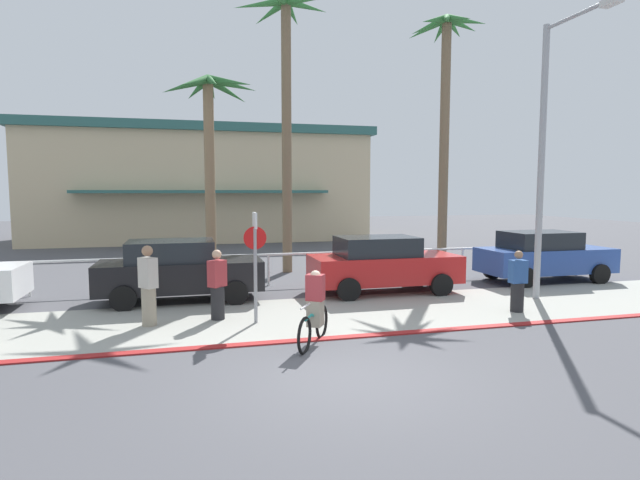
# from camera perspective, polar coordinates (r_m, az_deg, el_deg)

# --- Properties ---
(ground_plane) EXTENTS (80.00, 80.00, 0.00)m
(ground_plane) POSITION_cam_1_polar(r_m,az_deg,el_deg) (18.21, -6.45, -4.19)
(ground_plane) COLOR #4C4C51
(sidewalk_strip) EXTENTS (44.00, 4.00, 0.02)m
(sidewalk_strip) POSITION_cam_1_polar(r_m,az_deg,el_deg) (12.60, -2.70, -8.46)
(sidewalk_strip) COLOR #9E9E93
(sidewalk_strip) RESTS_ON ground
(curb_paint) EXTENTS (44.00, 0.24, 0.03)m
(curb_paint) POSITION_cam_1_polar(r_m,az_deg,el_deg) (10.72, -0.47, -10.94)
(curb_paint) COLOR maroon
(curb_paint) RESTS_ON ground
(building_backdrop) EXTENTS (20.33, 10.08, 6.90)m
(building_backdrop) POSITION_cam_1_polar(r_m,az_deg,el_deg) (34.13, -12.90, 6.05)
(building_backdrop) COLOR beige
(building_backdrop) RESTS_ON ground
(rail_fence) EXTENTS (23.25, 0.08, 1.04)m
(rail_fence) POSITION_cam_1_polar(r_m,az_deg,el_deg) (16.61, -5.75, -2.18)
(rail_fence) COLOR white
(rail_fence) RESTS_ON ground
(stop_sign_bike_lane) EXTENTS (0.52, 0.56, 2.56)m
(stop_sign_bike_lane) POSITION_cam_1_polar(r_m,az_deg,el_deg) (11.77, -7.20, -1.24)
(stop_sign_bike_lane) COLOR gray
(stop_sign_bike_lane) RESTS_ON ground
(streetlight_curb) EXTENTS (0.24, 2.54, 7.50)m
(streetlight_curb) POSITION_cam_1_polar(r_m,az_deg,el_deg) (15.44, 23.92, 9.58)
(streetlight_curb) COLOR #9EA0A5
(streetlight_curb) RESTS_ON ground
(palm_tree_2) EXTENTS (3.35, 3.55, 7.04)m
(palm_tree_2) POSITION_cam_1_polar(r_m,az_deg,el_deg) (18.78, -12.13, 12.84)
(palm_tree_2) COLOR #846B4C
(palm_tree_2) RESTS_ON ground
(palm_tree_3) EXTENTS (3.44, 3.41, 9.98)m
(palm_tree_3) POSITION_cam_1_polar(r_m,az_deg,el_deg) (19.59, -3.84, 17.26)
(palm_tree_3) COLOR #756047
(palm_tree_3) RESTS_ON ground
(palm_tree_4) EXTENTS (2.61, 3.01, 9.59)m
(palm_tree_4) POSITION_cam_1_polar(r_m,az_deg,el_deg) (20.81, 13.67, 16.50)
(palm_tree_4) COLOR #756047
(palm_tree_4) RESTS_ON ground
(car_black_1) EXTENTS (4.40, 2.02, 1.69)m
(car_black_1) POSITION_cam_1_polar(r_m,az_deg,el_deg) (14.71, -15.39, -3.22)
(car_black_1) COLOR black
(car_black_1) RESTS_ON ground
(car_red_2) EXTENTS (4.40, 2.02, 1.69)m
(car_red_2) POSITION_cam_1_polar(r_m,az_deg,el_deg) (15.47, 6.95, -2.65)
(car_red_2) COLOR red
(car_red_2) RESTS_ON ground
(car_blue_3) EXTENTS (4.40, 2.02, 1.69)m
(car_blue_3) POSITION_cam_1_polar(r_m,az_deg,el_deg) (18.85, 23.54, -1.61)
(car_blue_3) COLOR #284793
(car_blue_3) RESTS_ON ground
(cyclist_teal_0) EXTENTS (1.01, 1.58, 1.50)m
(cyclist_teal_0) POSITION_cam_1_polar(r_m,az_deg,el_deg) (10.32, -0.60, -7.69)
(cyclist_teal_0) COLOR black
(cyclist_teal_0) RESTS_ON ground
(pedestrian_0) EXTENTS (0.47, 0.46, 1.67)m
(pedestrian_0) POSITION_cam_1_polar(r_m,az_deg,el_deg) (12.38, -11.30, -5.21)
(pedestrian_0) COLOR #232326
(pedestrian_0) RESTS_ON ground
(pedestrian_1) EXTENTS (0.41, 0.33, 1.56)m
(pedestrian_1) POSITION_cam_1_polar(r_m,az_deg,el_deg) (13.83, 21.05, -4.61)
(pedestrian_1) COLOR #232326
(pedestrian_1) RESTS_ON ground
(pedestrian_2) EXTENTS (0.45, 0.48, 1.83)m
(pedestrian_2) POSITION_cam_1_polar(r_m,az_deg,el_deg) (12.19, -18.47, -5.14)
(pedestrian_2) COLOR gray
(pedestrian_2) RESTS_ON ground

